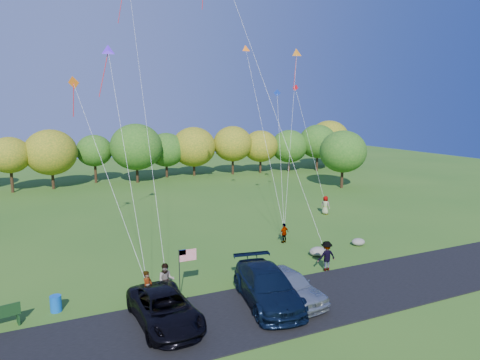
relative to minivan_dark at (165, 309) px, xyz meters
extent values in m
plane|color=#2E5D1A|center=(6.15, 3.33, -0.84)|extent=(140.00, 140.00, 0.00)
cube|color=black|center=(6.15, -0.67, -0.81)|extent=(44.00, 6.00, 0.06)
cylinder|color=#3D2816|center=(-8.50, 40.72, 0.44)|extent=(0.36, 0.36, 2.57)
ellipsoid|color=#365B16|center=(-8.50, 40.72, 3.96)|extent=(6.86, 6.86, 6.18)
cylinder|color=#3D2816|center=(-3.66, 40.27, 0.38)|extent=(0.36, 0.36, 2.44)
ellipsoid|color=#365B16|center=(-3.66, 40.27, 3.62)|extent=(6.22, 6.22, 5.59)
cylinder|color=#3D2816|center=(1.67, 41.07, 0.59)|extent=(0.36, 0.36, 2.87)
ellipsoid|color=#1D5516|center=(1.67, 41.07, 4.16)|extent=(6.56, 6.56, 5.91)
cylinder|color=#3D2816|center=(5.53, 41.84, 0.40)|extent=(0.36, 0.36, 2.47)
ellipsoid|color=#1D5516|center=(5.53, 41.84, 3.56)|extent=(5.94, 5.94, 5.35)
cylinder|color=#3D2816|center=(11.76, 40.40, 0.41)|extent=(0.36, 0.36, 2.50)
ellipsoid|color=#1D5516|center=(11.76, 40.40, 3.40)|extent=(5.34, 5.34, 4.81)
cylinder|color=#3D2816|center=(16.31, 41.44, 0.64)|extent=(0.36, 0.36, 2.97)
ellipsoid|color=#1D5516|center=(16.31, 41.44, 4.14)|extent=(6.19, 6.19, 5.57)
cylinder|color=#3D2816|center=(21.33, 40.65, 0.74)|extent=(0.36, 0.36, 3.17)
ellipsoid|color=#1D5516|center=(21.33, 40.65, 3.93)|extent=(4.93, 4.93, 4.44)
cylinder|color=#3D2816|center=(26.53, 39.58, 0.43)|extent=(0.36, 0.36, 2.54)
ellipsoid|color=#1D5516|center=(26.53, 39.58, 3.78)|extent=(6.42, 6.42, 5.78)
cylinder|color=#3D2816|center=(30.60, 41.19, 0.60)|extent=(0.36, 0.36, 2.87)
ellipsoid|color=#1D5516|center=(30.60, 41.19, 3.80)|extent=(5.42, 5.42, 4.88)
cylinder|color=#3D2816|center=(36.72, 40.00, 0.40)|extent=(0.36, 0.36, 2.48)
ellipsoid|color=#1D5516|center=(36.72, 40.00, 3.30)|extent=(5.12, 5.12, 4.61)
cylinder|color=#3D2816|center=(41.80, 42.27, 0.32)|extent=(0.36, 0.36, 2.32)
ellipsoid|color=#1D5516|center=(41.80, 42.27, 3.39)|extent=(5.86, 5.86, 5.28)
cylinder|color=#3D2816|center=(30.15, 25.33, 0.56)|extent=(0.36, 0.36, 2.80)
ellipsoid|color=#1D5516|center=(30.15, 25.33, 3.91)|extent=(6.00, 6.00, 5.40)
imported|color=black|center=(0.00, 0.00, 0.00)|extent=(2.87, 5.75, 1.56)
imported|color=black|center=(5.55, -0.05, 0.13)|extent=(3.57, 6.64, 1.83)
imported|color=#A3ABAD|center=(6.67, -0.26, 0.08)|extent=(2.72, 5.29, 1.72)
imported|color=#4C4C59|center=(-0.24, 2.53, 0.09)|extent=(0.79, 0.80, 1.86)
imported|color=#4C4C59|center=(0.90, 3.08, 0.10)|extent=(1.09, 0.96, 1.89)
imported|color=#4C4C59|center=(11.21, 2.53, 0.13)|extent=(1.30, 0.80, 1.95)
imported|color=#4C4C59|center=(11.67, 8.62, -0.07)|extent=(0.97, 0.60, 1.55)
imported|color=#4C4C59|center=(19.91, 14.71, 0.06)|extent=(0.92, 1.05, 1.81)
cube|color=black|center=(-6.42, 3.09, -0.61)|extent=(0.19, 0.51, 0.47)
cylinder|color=#0C50B7|center=(-4.71, 3.69, -0.42)|extent=(0.56, 0.56, 0.85)
cylinder|color=black|center=(1.54, 2.63, 0.53)|extent=(0.05, 0.05, 2.74)
cube|color=red|center=(2.03, 2.63, 1.51)|extent=(0.99, 0.66, 0.02)
cube|color=navy|center=(1.73, 2.64, 1.71)|extent=(0.39, 0.02, 0.31)
ellipsoid|color=gray|center=(12.33, 5.04, -0.53)|extent=(1.26, 0.99, 0.63)
ellipsoid|color=gray|center=(16.45, 5.69, -0.57)|extent=(1.04, 0.86, 0.54)
cone|color=#4716E3|center=(-0.16, 13.11, 13.40)|extent=(1.07, 0.62, 0.92)
cone|color=orange|center=(12.28, 16.84, 14.63)|extent=(0.87, 0.50, 0.76)
cone|color=#BA620D|center=(19.20, 19.42, 14.89)|extent=(1.22, 0.77, 1.05)
cube|color=red|center=(18.08, 17.72, 11.39)|extent=(0.61, 0.21, 0.60)
cube|color=orange|center=(-2.61, 12.37, 11.13)|extent=(0.67, 0.58, 0.83)
cube|color=#1231B4|center=(15.63, 17.01, 10.84)|extent=(0.63, 0.30, 0.67)
camera|label=1|loc=(-4.68, -18.86, 9.48)|focal=32.00mm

